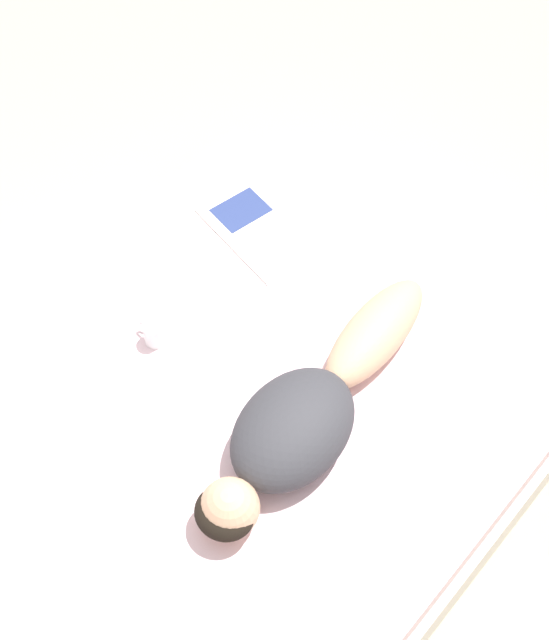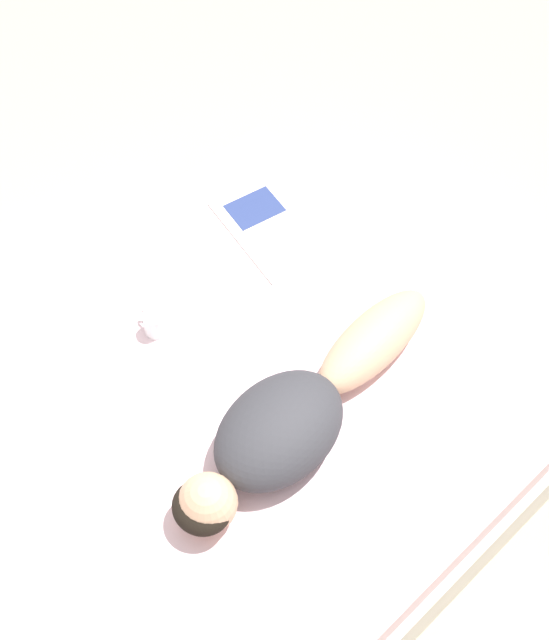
{
  "view_description": "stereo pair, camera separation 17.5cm",
  "coord_description": "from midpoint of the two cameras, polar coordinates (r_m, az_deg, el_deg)",
  "views": [
    {
      "loc": [
        -1.12,
        0.99,
        3.22
      ],
      "look_at": [
        0.1,
        -0.4,
        0.58
      ],
      "focal_mm": 50.0,
      "sensor_mm": 36.0,
      "label": 1
    },
    {
      "loc": [
        -1.25,
        0.87,
        3.22
      ],
      "look_at": [
        0.1,
        -0.4,
        0.58
      ],
      "focal_mm": 50.0,
      "sensor_mm": 36.0,
      "label": 2
    }
  ],
  "objects": [
    {
      "name": "open_magazine",
      "position": [
        3.57,
        1.12,
        5.91
      ],
      "size": [
        0.53,
        0.38,
        0.01
      ],
      "rotation": [
        0.0,
        0.0,
        -0.19
      ],
      "color": "silver",
      "rests_on": "bed"
    },
    {
      "name": "bed",
      "position": [
        3.33,
        -2.34,
        -8.15
      ],
      "size": [
        1.9,
        2.21,
        0.53
      ],
      "color": "beige",
      "rests_on": "ground_plane"
    },
    {
      "name": "coffee_mug",
      "position": [
        3.24,
        -6.19,
        -0.24
      ],
      "size": [
        0.12,
        0.08,
        0.1
      ],
      "color": "white",
      "rests_on": "bed"
    },
    {
      "name": "person",
      "position": [
        2.97,
        2.98,
        -6.22
      ],
      "size": [
        0.39,
        1.24,
        0.22
      ],
      "rotation": [
        0.0,
        0.0,
        0.08
      ],
      "color": "tan",
      "rests_on": "bed"
    },
    {
      "name": "ground_plane",
      "position": [
        3.56,
        -2.2,
        -10.05
      ],
      "size": [
        12.0,
        12.0,
        0.0
      ],
      "primitive_type": "plane",
      "color": "#B7A88E"
    }
  ]
}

